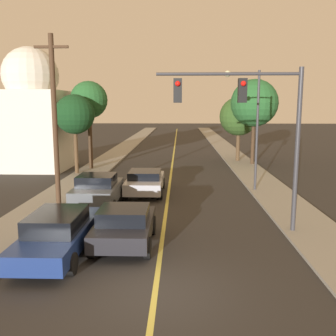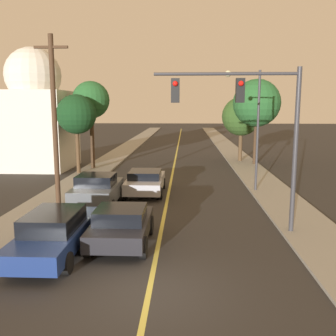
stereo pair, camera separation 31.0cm
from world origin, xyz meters
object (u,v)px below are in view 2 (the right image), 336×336
car_near_lane_front (121,225)px  traffic_signal_mast (250,115)px  car_outer_lane_front (56,232)px  tree_left_near (91,101)px  streetlamp_right (250,113)px  tree_right_near (257,103)px  domed_building_left (35,114)px  tree_right_far (241,117)px  utility_pole_left (54,119)px  tree_left_far (76,115)px  car_near_lane_second (145,181)px  car_outer_lane_second (97,190)px

car_near_lane_front → traffic_signal_mast: traffic_signal_mast is taller
car_outer_lane_front → tree_left_near: bearing=99.9°
streetlamp_right → tree_right_near: tree_right_near is taller
domed_building_left → car_outer_lane_front: bearing=-66.6°
tree_right_far → utility_pole_left: bearing=-125.4°
tree_left_far → domed_building_left: (-4.09, 2.65, -0.01)m
car_near_lane_front → tree_right_far: (7.17, 20.71, 3.30)m
traffic_signal_mast → tree_right_far: traffic_signal_mast is taller
car_near_lane_front → streetlamp_right: streetlamp_right is taller
streetlamp_right → tree_right_far: size_ratio=1.21×
car_outer_lane_front → streetlamp_right: bearing=50.7°
car_near_lane_second → tree_left_far: (-5.57, 5.88, 3.64)m
tree_right_far → domed_building_left: 17.33m
car_near_lane_front → tree_right_near: bearing=66.7°
car_outer_lane_second → traffic_signal_mast: bearing=-27.7°
utility_pole_left → domed_building_left: domed_building_left is taller
car_near_lane_second → domed_building_left: 13.39m
tree_left_near → tree_right_far: 13.09m
car_outer_lane_front → tree_right_near: 22.68m
traffic_signal_mast → tree_right_far: (2.47, 19.16, -0.59)m
car_outer_lane_front → tree_left_far: size_ratio=0.91×
car_near_lane_second → car_outer_lane_second: size_ratio=1.14×
tree_right_near → tree_left_far: bearing=-160.3°
car_near_lane_second → tree_right_near: (8.14, 10.80, 4.49)m
domed_building_left → streetlamp_right: bearing=-26.4°
car_outer_lane_second → tree_right_far: size_ratio=0.68×
tree_left_near → car_near_lane_second: bearing=-58.3°
streetlamp_right → tree_right_far: (1.25, 11.82, -0.50)m
car_near_lane_second → car_outer_lane_front: (-2.08, -8.96, 0.05)m
tree_left_near → tree_right_near: tree_right_near is taller
domed_building_left → tree_left_near: bearing=-4.3°
car_near_lane_second → car_outer_lane_second: 3.64m
traffic_signal_mast → tree_left_near: bearing=123.6°
car_outer_lane_second → tree_right_far: bearing=59.3°
tree_right_far → car_outer_lane_front: bearing=-113.2°
tree_right_far → tree_left_far: bearing=-152.1°
car_outer_lane_front → car_outer_lane_second: bearing=90.0°
car_outer_lane_front → car_outer_lane_second: 5.99m
car_outer_lane_front → tree_right_near: tree_right_near is taller
car_outer_lane_second → utility_pole_left: utility_pole_left is taller
tree_left_far → tree_right_near: tree_right_near is taller
car_outer_lane_second → domed_building_left: 14.22m
car_near_lane_second → domed_building_left: (-9.66, 8.54, 3.63)m
car_near_lane_front → domed_building_left: 19.56m
tree_right_near → car_outer_lane_second: bearing=-126.6°
streetlamp_right → tree_left_near: size_ratio=1.01×
car_outer_lane_second → tree_right_near: bearing=53.4°
utility_pole_left → domed_building_left: (-5.65, 11.64, -0.00)m
tree_left_near → car_outer_lane_front: bearing=-80.1°
streetlamp_right → tree_left_near: streetlamp_right is taller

